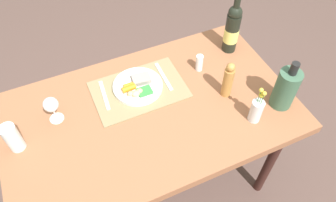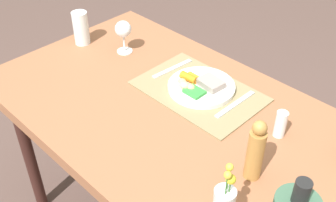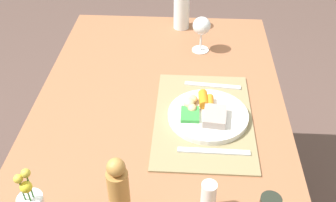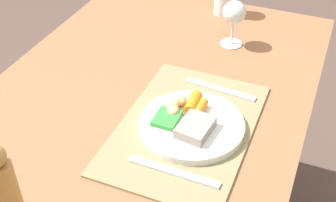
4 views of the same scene
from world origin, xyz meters
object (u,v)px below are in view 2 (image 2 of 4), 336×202
Objects in this scene: fork at (235,104)px; water_tumbler at (81,30)px; dinner_plate at (200,86)px; wine_glass at (123,30)px; dining_table at (172,124)px; knife at (172,69)px; salt_shaker at (281,124)px; pepper_mill at (256,151)px.

water_tumbler is at bearing 9.59° from fork.
wine_glass is (0.41, 0.02, 0.08)m from dinner_plate.
dining_table is 9.78× the size of wine_glass.
wine_glass is at bearing 14.43° from knife.
dinner_plate is 2.66× the size of salt_shaker.
water_tumbler reaches higher than knife.
wine_glass is at bearing -18.16° from dining_table.
knife is at bearing -3.04° from salt_shaker.
salt_shaker reaches higher than dining_table.
dining_table is at bearing 138.87° from knife.
fork is 0.32m from knife.
salt_shaker is at bearing -174.24° from water_tumbler.
salt_shaker is at bearing 174.40° from fork.
pepper_mill is at bearing 173.59° from water_tumbler.
salt_shaker reaches higher than dinner_plate.
wine_glass is (0.56, 0.03, 0.09)m from fork.
knife is 1.36× the size of wine_glass.
salt_shaker reaches higher than fork.
salt_shaker is (-0.94, -0.09, -0.02)m from water_tumbler.
pepper_mill is (-0.39, 0.21, 0.08)m from dinner_plate.
water_tumbler reaches higher than dinner_plate.
knife reaches higher than dining_table.
water_tumbler is 0.70× the size of pepper_mill.
fork is at bearing -6.33° from salt_shaker.
wine_glass is at bearing 2.51° from dinner_plate.
salt_shaker is (-0.34, 0.00, 0.03)m from dinner_plate.
water_tumbler is (0.75, 0.12, 0.05)m from fork.
salt_shaker is (-0.75, -0.01, -0.05)m from wine_glass.
fork is 0.57m from wine_glass.
dinner_plate is 1.22× the size of fork.
salt_shaker is at bearing -156.39° from dining_table.
knife is 0.51m from salt_shaker.
dining_table is 6.71× the size of pepper_mill.
wine_glass reaches higher than dinner_plate.
knife is at bearing -0.28° from fork.
pepper_mill is (-0.55, 0.23, 0.09)m from knife.
dining_table is 0.47m from wine_glass.
water_tumbler is at bearing 5.76° from salt_shaker.
dinner_plate reaches higher than dining_table.
pepper_mill is (-0.80, 0.19, -0.00)m from wine_glass.
knife is (0.32, -0.01, 0.00)m from fork.
knife is at bearing -22.83° from pepper_mill.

